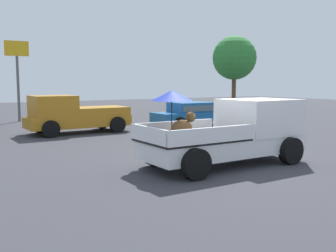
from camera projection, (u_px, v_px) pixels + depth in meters
ground_plane at (224, 165)px, 11.49m from camera, size 80.00×80.00×0.00m
pickup_truck_main at (235, 132)px, 11.62m from camera, size 5.09×2.35×2.20m
pickup_truck_red at (74, 115)px, 18.56m from camera, size 4.85×2.27×1.80m
parked_sedan_far at (191, 113)px, 21.16m from camera, size 4.31×1.99×1.33m
motel_sign at (17, 65)px, 23.71m from camera, size 1.40×0.16×4.88m
tree_by_lot at (234, 58)px, 29.88m from camera, size 3.34×3.34×5.92m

